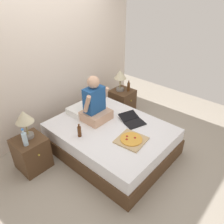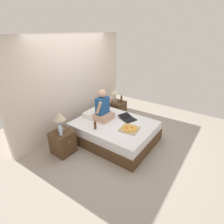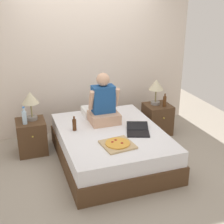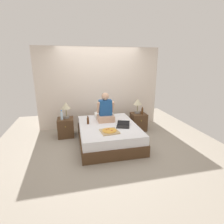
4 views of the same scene
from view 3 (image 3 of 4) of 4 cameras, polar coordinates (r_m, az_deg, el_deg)
ground_plane at (r=4.81m, az=-0.17°, el=-8.74°), size 5.83×5.83×0.00m
wall_back at (r=5.55m, az=-4.70°, el=9.27°), size 3.83×0.12×2.50m
bed at (r=4.69m, az=-0.17°, el=-6.19°), size 1.50×1.93×0.49m
nightstand_left at (r=5.07m, az=-14.47°, el=-4.39°), size 0.44×0.47×0.53m
lamp_on_left_nightstand at (r=4.89m, az=-14.70°, el=2.19°), size 0.26×0.26×0.45m
water_bottle at (r=4.83m, az=-15.72°, el=-0.91°), size 0.07×0.07×0.28m
nightstand_right at (r=5.62m, az=8.27°, el=-1.26°), size 0.44×0.47×0.53m
lamp_on_right_nightstand at (r=5.45m, az=8.08°, el=4.66°), size 0.26×0.26×0.45m
beer_bottle at (r=5.44m, az=9.60°, el=1.98°), size 0.06×0.06×0.23m
pillow at (r=5.16m, az=-2.50°, el=0.25°), size 0.52×0.34×0.12m
person_seated at (r=4.78m, az=-1.56°, el=1.38°), size 0.47×0.40×0.78m
laptop at (r=4.53m, az=4.75°, el=-3.49°), size 0.44×0.50×0.07m
pizza_box at (r=4.15m, az=1.04°, el=-5.90°), size 0.44×0.44×0.05m
beer_bottle_on_bed at (r=4.59m, az=-6.89°, el=-2.30°), size 0.06×0.06×0.22m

